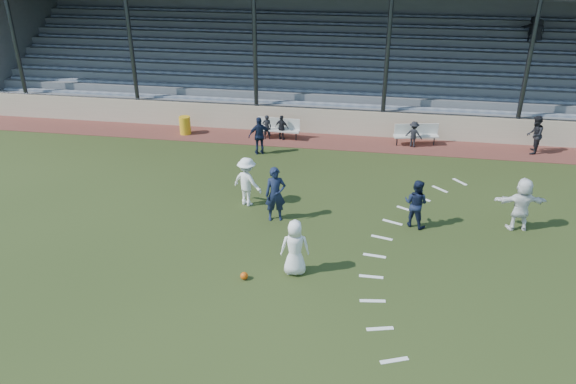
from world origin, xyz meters
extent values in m
plane|color=#273415|center=(0.00, 0.00, 0.00)|extent=(90.00, 90.00, 0.00)
cube|color=#5B2A24|center=(0.00, 10.50, 0.01)|extent=(34.00, 2.00, 0.02)
cube|color=beige|center=(0.00, 11.55, 0.60)|extent=(34.00, 0.18, 1.20)
cube|color=beige|center=(-1.74, 10.44, 0.45)|extent=(2.02, 0.53, 0.06)
cube|color=beige|center=(-1.74, 10.66, 0.70)|extent=(2.00, 0.19, 0.54)
cylinder|color=#2A2C31|center=(-2.58, 10.50, 0.22)|extent=(0.06, 0.06, 0.40)
cylinder|color=#2A2C31|center=(-0.89, 10.39, 0.22)|extent=(0.06, 0.06, 0.40)
cube|color=beige|center=(4.54, 10.64, 0.45)|extent=(2.04, 0.79, 0.06)
cube|color=beige|center=(4.54, 10.86, 0.70)|extent=(1.97, 0.46, 0.54)
cylinder|color=#2A2C31|center=(3.71, 10.47, 0.22)|extent=(0.06, 0.06, 0.40)
cylinder|color=#2A2C31|center=(5.37, 10.81, 0.22)|extent=(0.06, 0.06, 0.40)
cylinder|color=gold|center=(-6.22, 10.42, 0.44)|extent=(0.53, 0.53, 0.84)
sphere|color=#C74C0B|center=(-0.77, -0.69, 0.11)|extent=(0.22, 0.22, 0.22)
imported|color=white|center=(0.62, -0.13, 0.86)|extent=(0.93, 0.69, 1.72)
imported|color=#131C35|center=(-0.50, 2.93, 0.96)|extent=(0.80, 0.63, 1.92)
imported|color=#131C35|center=(4.18, 3.25, 0.84)|extent=(1.01, 0.92, 1.68)
imported|color=white|center=(-1.69, 3.87, 0.90)|extent=(1.34, 1.09, 1.80)
imported|color=#131C35|center=(-2.22, 8.61, 0.83)|extent=(1.06, 0.77, 1.67)
imported|color=white|center=(7.58, 3.58, 0.92)|extent=(1.76, 0.74, 1.84)
imported|color=black|center=(9.53, 10.52, 0.86)|extent=(0.86, 0.98, 1.69)
imported|color=black|center=(-2.25, 10.36, 0.60)|extent=(0.47, 0.36, 1.16)
imported|color=black|center=(-1.55, 10.40, 0.60)|extent=(0.73, 0.48, 1.16)
imported|color=black|center=(4.41, 10.45, 0.61)|extent=(0.85, 0.62, 1.18)
cube|color=slate|center=(0.00, 12.10, 0.60)|extent=(34.00, 0.80, 1.20)
cube|color=gray|center=(0.00, 12.20, 1.25)|extent=(33.00, 0.28, 0.10)
cube|color=slate|center=(0.00, 12.90, 0.80)|extent=(34.00, 0.80, 1.60)
cube|color=gray|center=(0.00, 13.00, 1.65)|extent=(33.00, 0.28, 0.10)
cube|color=slate|center=(0.00, 13.70, 1.00)|extent=(34.00, 0.80, 2.00)
cube|color=gray|center=(0.00, 13.80, 2.05)|extent=(33.00, 0.28, 0.10)
cube|color=slate|center=(0.00, 14.50, 1.20)|extent=(34.00, 0.80, 2.40)
cube|color=gray|center=(0.00, 14.60, 2.45)|extent=(33.00, 0.28, 0.10)
cube|color=slate|center=(0.00, 15.30, 1.40)|extent=(34.00, 0.80, 2.80)
cube|color=gray|center=(0.00, 15.40, 2.85)|extent=(33.00, 0.28, 0.10)
cube|color=slate|center=(0.00, 16.10, 1.60)|extent=(34.00, 0.80, 3.20)
cube|color=gray|center=(0.00, 16.20, 3.25)|extent=(33.00, 0.28, 0.10)
cube|color=slate|center=(0.00, 16.90, 1.80)|extent=(34.00, 0.80, 3.60)
cube|color=gray|center=(0.00, 17.00, 3.65)|extent=(33.00, 0.28, 0.10)
cube|color=slate|center=(0.00, 17.70, 2.00)|extent=(34.00, 0.80, 4.00)
cube|color=gray|center=(0.00, 17.80, 4.05)|extent=(33.00, 0.28, 0.10)
cube|color=slate|center=(0.00, 18.50, 2.20)|extent=(34.00, 0.80, 4.40)
cube|color=gray|center=(0.00, 18.60, 4.45)|extent=(33.00, 0.28, 0.10)
cube|color=slate|center=(0.00, 19.10, 3.20)|extent=(34.00, 0.40, 6.40)
cube|color=slate|center=(-16.85, 15.50, 3.20)|extent=(0.30, 7.80, 6.40)
cylinder|color=#2A2C31|center=(-15.00, 11.65, 3.25)|extent=(0.20, 0.20, 6.50)
cylinder|color=#2A2C31|center=(-9.00, 11.65, 3.25)|extent=(0.20, 0.20, 6.50)
cylinder|color=#2A2C31|center=(-3.00, 11.65, 3.25)|extent=(0.20, 0.20, 6.50)
cylinder|color=#2A2C31|center=(3.00, 11.65, 3.25)|extent=(0.20, 0.20, 6.50)
cylinder|color=#2A2C31|center=(9.00, 11.65, 3.25)|extent=(0.20, 0.20, 6.50)
cylinder|color=#2A2C31|center=(0.00, 11.55, 1.25)|extent=(34.00, 0.05, 0.05)
imported|color=black|center=(10.56, 16.94, 4.15)|extent=(0.59, 0.45, 1.10)
imported|color=black|center=(10.20, 16.94, 4.22)|extent=(1.19, 0.52, 1.24)
cube|color=white|center=(6.12, 7.01, 0.01)|extent=(0.54, 0.61, 0.01)
cube|color=white|center=(5.29, 6.22, 0.01)|extent=(0.59, 0.56, 0.01)
cube|color=white|center=(4.57, 5.34, 0.01)|extent=(0.64, 0.51, 0.01)
cube|color=white|center=(3.96, 4.38, 0.01)|extent=(0.67, 0.44, 0.01)
cube|color=white|center=(3.48, 3.34, 0.01)|extent=(0.70, 0.37, 0.01)
cube|color=white|center=(3.13, 2.26, 0.01)|extent=(0.71, 0.29, 0.01)
cube|color=white|center=(2.92, 1.14, 0.01)|extent=(0.71, 0.21, 0.01)
cube|color=white|center=(2.85, 0.00, 0.01)|extent=(0.70, 0.12, 0.01)
cube|color=white|center=(2.92, -1.14, 0.01)|extent=(0.71, 0.21, 0.01)
cube|color=white|center=(3.13, -2.26, 0.01)|extent=(0.71, 0.29, 0.01)
cube|color=white|center=(3.48, -3.34, 0.01)|extent=(0.70, 0.37, 0.01)
camera|label=1|loc=(2.59, -13.68, 9.49)|focal=35.00mm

